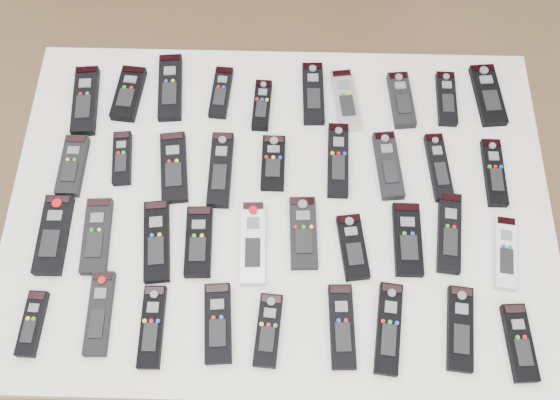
{
  "coord_description": "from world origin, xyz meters",
  "views": [
    {
      "loc": [
        0.06,
        -0.48,
        2.08
      ],
      "look_at": [
        0.05,
        0.14,
        0.8
      ],
      "focal_mm": 40.0,
      "sensor_mm": 36.0,
      "label": 1
    }
  ],
  "objects_px": {
    "table": "(280,214)",
    "remote_31": "(152,327)",
    "remote_18": "(494,173)",
    "remote_36": "(460,328)",
    "remote_29": "(32,324)",
    "remote_8": "(446,99)",
    "remote_35": "(389,328)",
    "remote_37": "(519,343)",
    "remote_24": "(303,233)",
    "remote_4": "(262,105)",
    "remote_19": "(54,235)",
    "remote_14": "(273,163)",
    "remote_12": "(174,167)",
    "remote_34": "(342,326)",
    "remote_17": "(439,167)",
    "remote_3": "(221,93)",
    "remote_30": "(100,313)",
    "remote_33": "(268,330)",
    "remote_1": "(129,94)",
    "remote_13": "(221,170)",
    "remote_22": "(199,242)",
    "remote_25": "(353,247)",
    "remote_28": "(505,253)",
    "remote_32": "(218,323)",
    "remote_5": "(313,94)",
    "remote_11": "(122,158)",
    "remote_16": "(388,165)",
    "remote_26": "(408,239)",
    "remote_0": "(85,101)",
    "remote_10": "(73,166)",
    "remote_6": "(345,100)",
    "remote_15": "(338,160)",
    "remote_23": "(253,243)",
    "remote_7": "(401,100)",
    "remote_9": "(488,95)",
    "remote_2": "(170,87)",
    "remote_20": "(97,236)",
    "remote_21": "(157,241)"
  },
  "relations": [
    {
      "from": "remote_14",
      "to": "remote_15",
      "type": "xyz_separation_m",
      "value": [
        0.15,
        0.01,
        0.0
      ]
    },
    {
      "from": "remote_6",
      "to": "remote_29",
      "type": "relative_size",
      "value": 1.24
    },
    {
      "from": "remote_17",
      "to": "remote_23",
      "type": "distance_m",
      "value": 0.47
    },
    {
      "from": "remote_3",
      "to": "remote_16",
      "type": "bearing_deg",
      "value": -21.97
    },
    {
      "from": "table",
      "to": "remote_14",
      "type": "xyz_separation_m",
      "value": [
        -0.02,
        0.1,
        0.07
      ]
    },
    {
      "from": "remote_21",
      "to": "remote_24",
      "type": "distance_m",
      "value": 0.33
    },
    {
      "from": "remote_1",
      "to": "remote_10",
      "type": "relative_size",
      "value": 0.99
    },
    {
      "from": "remote_1",
      "to": "remote_22",
      "type": "xyz_separation_m",
      "value": [
        0.21,
        -0.39,
        0.0
      ]
    },
    {
      "from": "remote_7",
      "to": "remote_37",
      "type": "distance_m",
      "value": 0.63
    },
    {
      "from": "table",
      "to": "remote_31",
      "type": "distance_m",
      "value": 0.4
    },
    {
      "from": "remote_9",
      "to": "remote_34",
      "type": "bearing_deg",
      "value": -127.73
    },
    {
      "from": "remote_3",
      "to": "remote_1",
      "type": "bearing_deg",
      "value": -173.22
    },
    {
      "from": "remote_3",
      "to": "remote_2",
      "type": "bearing_deg",
      "value": 178.86
    },
    {
      "from": "remote_26",
      "to": "remote_37",
      "type": "distance_m",
      "value": 0.31
    },
    {
      "from": "remote_3",
      "to": "remote_11",
      "type": "xyz_separation_m",
      "value": [
        -0.22,
        -0.2,
        0.0
      ]
    },
    {
      "from": "remote_18",
      "to": "remote_29",
      "type": "bearing_deg",
      "value": -159.03
    },
    {
      "from": "remote_30",
      "to": "remote_31",
      "type": "bearing_deg",
      "value": -14.32
    },
    {
      "from": "remote_18",
      "to": "remote_20",
      "type": "distance_m",
      "value": 0.93
    },
    {
      "from": "remote_1",
      "to": "remote_22",
      "type": "relative_size",
      "value": 0.94
    },
    {
      "from": "table",
      "to": "remote_37",
      "type": "xyz_separation_m",
      "value": [
        0.5,
        -0.31,
        0.07
      ]
    },
    {
      "from": "remote_1",
      "to": "remote_35",
      "type": "height_order",
      "value": "same"
    },
    {
      "from": "remote_11",
      "to": "remote_16",
      "type": "bearing_deg",
      "value": -6.46
    },
    {
      "from": "remote_15",
      "to": "remote_25",
      "type": "height_order",
      "value": "remote_15"
    },
    {
      "from": "remote_0",
      "to": "remote_31",
      "type": "height_order",
      "value": "remote_0"
    },
    {
      "from": "remote_6",
      "to": "remote_37",
      "type": "distance_m",
      "value": 0.69
    },
    {
      "from": "remote_15",
      "to": "remote_17",
      "type": "bearing_deg",
      "value": -1.57
    },
    {
      "from": "remote_7",
      "to": "remote_20",
      "type": "relative_size",
      "value": 0.87
    },
    {
      "from": "remote_24",
      "to": "remote_33",
      "type": "distance_m",
      "value": 0.23
    },
    {
      "from": "remote_5",
      "to": "remote_6",
      "type": "relative_size",
      "value": 1.02
    },
    {
      "from": "remote_18",
      "to": "remote_25",
      "type": "relative_size",
      "value": 1.16
    },
    {
      "from": "remote_24",
      "to": "remote_4",
      "type": "bearing_deg",
      "value": 105.04
    },
    {
      "from": "remote_17",
      "to": "remote_3",
      "type": "bearing_deg",
      "value": 154.35
    },
    {
      "from": "remote_19",
      "to": "remote_18",
      "type": "bearing_deg",
      "value": 9.87
    },
    {
      "from": "remote_9",
      "to": "remote_23",
      "type": "relative_size",
      "value": 0.9
    },
    {
      "from": "remote_32",
      "to": "remote_5",
      "type": "bearing_deg",
      "value": 66.81
    },
    {
      "from": "remote_8",
      "to": "remote_35",
      "type": "relative_size",
      "value": 0.79
    },
    {
      "from": "remote_17",
      "to": "table",
      "type": "bearing_deg",
      "value": -169.79
    },
    {
      "from": "remote_9",
      "to": "remote_15",
      "type": "height_order",
      "value": "remote_15"
    },
    {
      "from": "remote_34",
      "to": "remote_28",
      "type": "bearing_deg",
      "value": 23.5
    },
    {
      "from": "remote_10",
      "to": "remote_26",
      "type": "relative_size",
      "value": 0.91
    },
    {
      "from": "remote_23",
      "to": "remote_22",
      "type": "bearing_deg",
      "value": 178.94
    },
    {
      "from": "remote_8",
      "to": "remote_26",
      "type": "height_order",
      "value": "same"
    },
    {
      "from": "remote_29",
      "to": "remote_25",
      "type": "bearing_deg",
      "value": 17.71
    },
    {
      "from": "remote_12",
      "to": "remote_34",
      "type": "xyz_separation_m",
      "value": [
        0.39,
        -0.37,
        0.0
      ]
    },
    {
      "from": "remote_2",
      "to": "remote_37",
      "type": "bearing_deg",
      "value": -43.07
    },
    {
      "from": "remote_1",
      "to": "remote_13",
      "type": "height_order",
      "value": "same"
    },
    {
      "from": "remote_18",
      "to": "remote_36",
      "type": "bearing_deg",
      "value": -107.26
    },
    {
      "from": "remote_22",
      "to": "remote_35",
      "type": "height_order",
      "value": "same"
    },
    {
      "from": "remote_12",
      "to": "remote_37",
      "type": "bearing_deg",
      "value": -34.89
    },
    {
      "from": "remote_7",
      "to": "remote_29",
      "type": "xyz_separation_m",
      "value": [
        -0.81,
        -0.58,
        -0.0
      ]
    }
  ]
}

